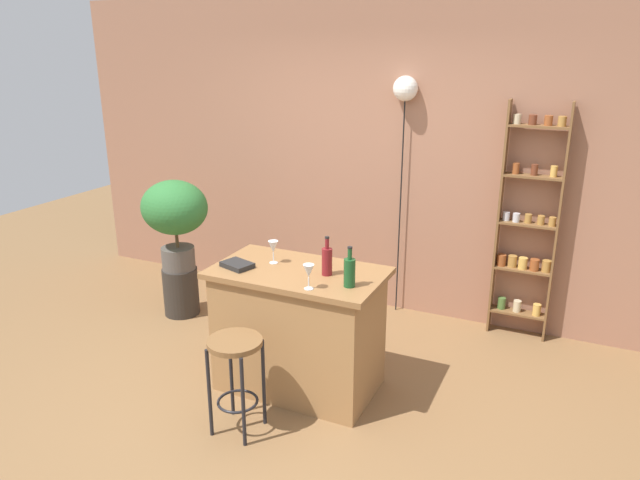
# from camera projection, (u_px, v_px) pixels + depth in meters

# --- Properties ---
(ground) EXTENTS (12.00, 12.00, 0.00)m
(ground) POSITION_uv_depth(u_px,v_px,m) (280.00, 407.00, 4.07)
(ground) COLOR brown
(back_wall) EXTENTS (6.40, 0.10, 2.80)m
(back_wall) POSITION_uv_depth(u_px,v_px,m) (380.00, 158.00, 5.31)
(back_wall) COLOR #9E6B51
(back_wall) RESTS_ON ground
(kitchen_counter) EXTENTS (1.18, 0.68, 0.90)m
(kitchen_counter) POSITION_uv_depth(u_px,v_px,m) (299.00, 329.00, 4.18)
(kitchen_counter) COLOR #9E7042
(kitchen_counter) RESTS_ON ground
(bar_stool) EXTENTS (0.34, 0.34, 0.64)m
(bar_stool) POSITION_uv_depth(u_px,v_px,m) (236.00, 363.00, 3.68)
(bar_stool) COLOR black
(bar_stool) RESTS_ON ground
(spice_shelf) EXTENTS (0.47, 0.13, 1.97)m
(spice_shelf) POSITION_uv_depth(u_px,v_px,m) (527.00, 227.00, 4.80)
(spice_shelf) COLOR brown
(spice_shelf) RESTS_ON ground
(plant_stool) EXTENTS (0.32, 0.32, 0.44)m
(plant_stool) POSITION_uv_depth(u_px,v_px,m) (181.00, 291.00, 5.42)
(plant_stool) COLOR #2D2823
(plant_stool) RESTS_ON ground
(potted_plant) EXTENTS (0.60, 0.54, 0.82)m
(potted_plant) POSITION_uv_depth(u_px,v_px,m) (175.00, 213.00, 5.19)
(potted_plant) COLOR #514C47
(potted_plant) RESTS_ON plant_stool
(bottle_soda_blue) EXTENTS (0.07, 0.07, 0.27)m
(bottle_soda_blue) POSITION_uv_depth(u_px,v_px,m) (350.00, 272.00, 3.74)
(bottle_soda_blue) COLOR #194C23
(bottle_soda_blue) RESTS_ON kitchen_counter
(bottle_olive_oil) EXTENTS (0.07, 0.07, 0.27)m
(bottle_olive_oil) POSITION_uv_depth(u_px,v_px,m) (327.00, 261.00, 3.93)
(bottle_olive_oil) COLOR maroon
(bottle_olive_oil) RESTS_ON kitchen_counter
(wine_glass_left) EXTENTS (0.07, 0.07, 0.16)m
(wine_glass_left) POSITION_uv_depth(u_px,v_px,m) (273.00, 247.00, 4.14)
(wine_glass_left) COLOR silver
(wine_glass_left) RESTS_ON kitchen_counter
(wine_glass_center) EXTENTS (0.07, 0.07, 0.16)m
(wine_glass_center) POSITION_uv_depth(u_px,v_px,m) (309.00, 272.00, 3.70)
(wine_glass_center) COLOR silver
(wine_glass_center) RESTS_ON kitchen_counter
(cookbook) EXTENTS (0.25, 0.21, 0.03)m
(cookbook) POSITION_uv_depth(u_px,v_px,m) (237.00, 265.00, 4.09)
(cookbook) COLOR black
(cookbook) RESTS_ON kitchen_counter
(pendant_globe_light) EXTENTS (0.21, 0.21, 2.13)m
(pendant_globe_light) POSITION_uv_depth(u_px,v_px,m) (405.00, 92.00, 4.93)
(pendant_globe_light) COLOR black
(pendant_globe_light) RESTS_ON ground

